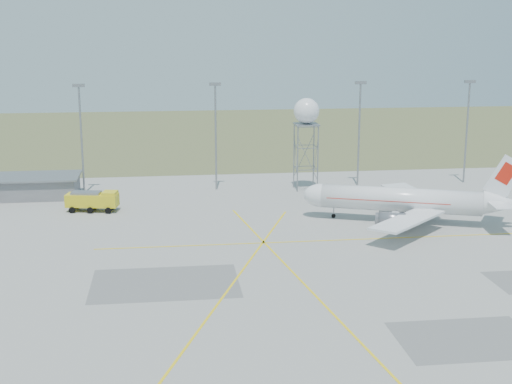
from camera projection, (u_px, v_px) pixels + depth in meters
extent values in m
plane|color=#A3A29D|center=(356.00, 324.00, 75.16)|extent=(400.00, 400.00, 0.00)
cube|color=#505E34|center=(232.00, 133.00, 210.44)|extent=(400.00, 120.00, 0.03)
cube|color=gray|center=(27.00, 187.00, 131.05)|extent=(18.00, 9.00, 3.60)
cube|color=gray|center=(27.00, 177.00, 130.61)|extent=(19.00, 10.00, 0.30)
cylinder|color=gray|center=(82.00, 141.00, 132.37)|extent=(0.36, 0.36, 20.00)
cube|color=gray|center=(79.00, 85.00, 130.06)|extent=(2.20, 0.50, 0.60)
cylinder|color=gray|center=(216.00, 138.00, 135.45)|extent=(0.36, 0.36, 20.00)
cube|color=gray|center=(215.00, 84.00, 133.14)|extent=(2.20, 0.50, 0.60)
cylinder|color=gray|center=(359.00, 135.00, 138.90)|extent=(0.36, 0.36, 20.00)
cube|color=gray|center=(361.00, 83.00, 136.60)|extent=(2.20, 0.50, 0.60)
cylinder|color=gray|center=(467.00, 133.00, 141.61)|extent=(0.36, 0.36, 20.00)
cube|color=gray|center=(470.00, 82.00, 139.31)|extent=(2.20, 0.50, 0.60)
cylinder|color=white|center=(400.00, 200.00, 113.83)|extent=(24.92, 12.55, 3.87)
ellipsoid|color=white|center=(322.00, 195.00, 116.69)|extent=(7.17, 5.82, 3.87)
cube|color=black|center=(315.00, 192.00, 116.83)|extent=(2.13, 2.51, 0.95)
cone|color=white|center=(502.00, 203.00, 110.24)|extent=(6.81, 5.68, 3.87)
cube|color=white|center=(504.00, 178.00, 109.32)|extent=(5.91, 2.47, 7.29)
cube|color=red|center=(506.00, 173.00, 109.12)|extent=(3.24, 1.49, 3.74)
cube|color=white|center=(498.00, 196.00, 113.18)|extent=(4.79, 6.08, 0.17)
cube|color=white|center=(501.00, 205.00, 107.30)|extent=(4.79, 6.08, 0.17)
cube|color=white|center=(411.00, 194.00, 121.97)|extent=(6.04, 15.86, 0.35)
cube|color=white|center=(408.00, 220.00, 105.46)|extent=(14.48, 14.00, 0.35)
cylinder|color=slate|center=(395.00, 202.00, 119.79)|extent=(4.59, 3.53, 2.23)
cylinder|color=slate|center=(392.00, 219.00, 109.14)|extent=(4.59, 3.53, 2.23)
cube|color=red|center=(388.00, 198.00, 114.25)|extent=(19.50, 10.53, 0.12)
cylinder|color=black|center=(334.00, 215.00, 116.98)|extent=(0.87, 0.87, 0.87)
cube|color=black|center=(412.00, 220.00, 114.12)|extent=(2.97, 5.78, 0.87)
cylinder|color=gray|center=(412.00, 217.00, 114.02)|extent=(0.30, 0.30, 1.74)
cylinder|color=gray|center=(298.00, 159.00, 134.23)|extent=(0.23, 0.23, 12.64)
cylinder|color=gray|center=(318.00, 159.00, 134.71)|extent=(0.23, 0.23, 12.64)
cylinder|color=gray|center=(314.00, 155.00, 138.46)|extent=(0.23, 0.23, 12.64)
cylinder|color=gray|center=(294.00, 156.00, 137.98)|extent=(0.23, 0.23, 12.64)
cube|color=gray|center=(306.00, 124.00, 134.92)|extent=(4.49, 4.49, 0.24)
sphere|color=white|center=(306.00, 111.00, 134.35)|extent=(4.86, 4.86, 4.86)
cube|color=yellow|center=(92.00, 200.00, 120.91)|extent=(9.10, 4.47, 2.13)
cube|color=yellow|center=(110.00, 195.00, 120.53)|extent=(2.78, 3.09, 1.35)
cube|color=black|center=(114.00, 195.00, 120.47)|extent=(0.56, 2.49, 0.97)
cube|color=gray|center=(86.00, 193.00, 120.68)|extent=(5.18, 3.18, 0.39)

